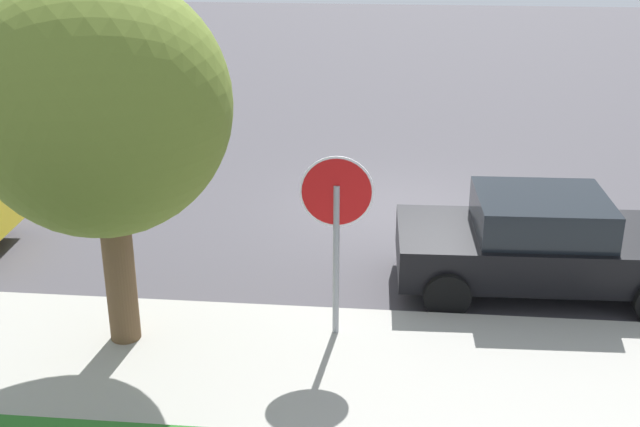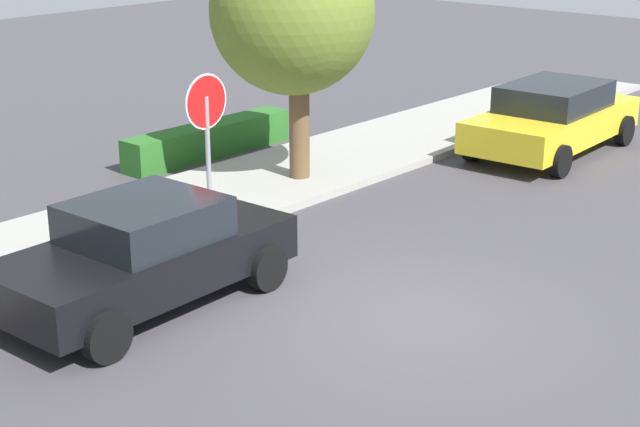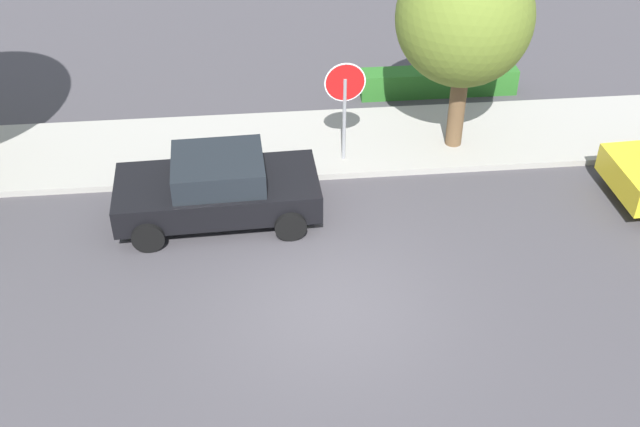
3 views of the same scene
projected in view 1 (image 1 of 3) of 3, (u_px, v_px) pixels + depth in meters
name	position (u px, v px, depth m)	size (l,w,h in m)	color
ground_plane	(400.00, 211.00, 14.56)	(60.00, 60.00, 0.00)	#423F44
sidewalk_curb	(397.00, 375.00, 9.45)	(32.00, 2.91, 0.14)	#9E9B93
stop_sign	(336.00, 216.00, 9.66)	(0.90, 0.08, 2.49)	gray
parked_car_black	(541.00, 243.00, 11.43)	(4.15, 2.17, 1.44)	black
street_tree_near_corner	(100.00, 107.00, 8.89)	(2.95, 2.95, 4.66)	brown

